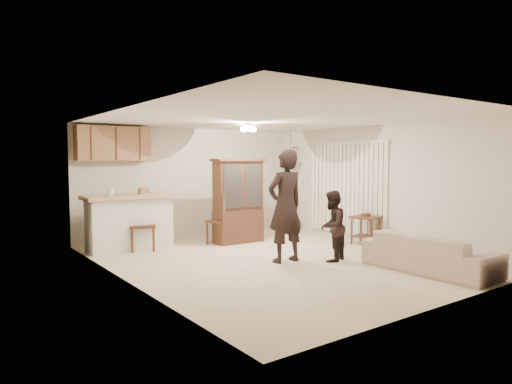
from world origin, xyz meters
TOP-DOWN VIEW (x-y plane):
  - floor at (0.00, 0.00)m, footprint 6.50×6.50m
  - ceiling at (0.00, 0.00)m, footprint 5.50×6.50m
  - wall_back at (0.00, 3.25)m, footprint 5.50×0.02m
  - wall_front at (0.00, -3.25)m, footprint 5.50×0.02m
  - wall_left at (-2.75, 0.00)m, footprint 0.02×6.50m
  - wall_right at (2.75, 0.00)m, footprint 0.02×6.50m
  - breakfast_bar at (-1.85, 2.35)m, footprint 1.60×0.55m
  - bar_top at (-1.85, 2.35)m, footprint 1.75×0.70m
  - upper_cabinets at (-1.90, 3.07)m, footprint 1.50×0.34m
  - vertical_blinds at (2.71, 0.90)m, footprint 0.06×2.30m
  - ceiling_fixture at (0.20, 1.20)m, footprint 0.36×0.36m
  - hanging_plant at (2.30, 2.40)m, footprint 0.43×0.37m
  - plant_cord at (2.30, 2.40)m, footprint 0.01×0.01m
  - sofa at (1.33, -2.15)m, footprint 0.73×1.87m
  - adult at (-0.07, -0.29)m, footprint 0.66×0.43m
  - child at (0.63, -0.72)m, footprint 0.81×0.73m
  - china_hutch at (0.30, 1.74)m, footprint 1.15×0.47m
  - side_table at (2.40, 0.05)m, footprint 0.65×0.65m
  - chair_bar at (-1.68, 2.14)m, footprint 0.61×0.61m
  - chair_hutch_left at (0.30, 2.12)m, footprint 0.72×0.72m
  - chair_hutch_right at (-0.09, 1.83)m, footprint 0.63×0.63m
  - controller_adult at (-0.07, -0.74)m, footprint 0.05×0.17m
  - controller_child at (0.75, -0.98)m, footprint 0.07×0.11m

SIDE VIEW (x-z plane):
  - floor at x=0.00m, z-range 0.00..0.00m
  - side_table at x=2.40m, z-range -0.02..0.63m
  - chair_bar at x=-1.68m, z-range -0.24..0.85m
  - chair_hutch_right at x=-0.09m, z-range -0.24..0.85m
  - chair_hutch_left at x=0.30m, z-range -0.25..0.91m
  - sofa at x=1.33m, z-range 0.00..0.73m
  - breakfast_bar at x=-1.85m, z-range 0.00..1.00m
  - child at x=0.63m, z-range 0.00..1.35m
  - controller_child at x=0.75m, z-range 0.74..0.77m
  - china_hutch at x=0.30m, z-range -0.01..1.78m
  - adult at x=-0.07m, z-range 0.00..1.80m
  - bar_top at x=-1.85m, z-range 1.01..1.09m
  - vertical_blinds at x=2.71m, z-range 0.05..2.15m
  - wall_back at x=0.00m, z-range 0.00..2.50m
  - wall_front at x=0.00m, z-range 0.00..2.50m
  - wall_left at x=-2.75m, z-range 0.00..2.50m
  - wall_right at x=2.75m, z-range 0.00..2.50m
  - controller_adult at x=-0.07m, z-range 1.47..1.52m
  - hanging_plant at x=2.30m, z-range 1.61..2.09m
  - upper_cabinets at x=-1.90m, z-range 1.75..2.45m
  - plant_cord at x=2.30m, z-range 1.85..2.50m
  - ceiling_fixture at x=0.20m, z-range 2.30..2.50m
  - ceiling at x=0.00m, z-range 2.49..2.51m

